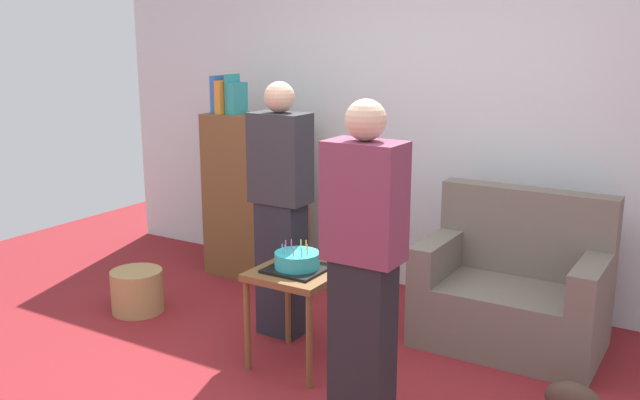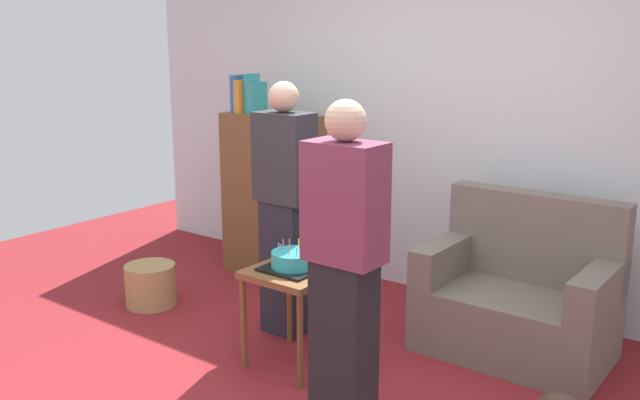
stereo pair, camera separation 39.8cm
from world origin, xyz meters
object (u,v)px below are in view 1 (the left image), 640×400
at_px(couch, 513,292).
at_px(wicker_basket, 137,291).
at_px(side_table, 297,285).
at_px(person_holding_cake, 364,269).
at_px(person_blowing_candles, 281,209).
at_px(birthday_cake, 297,262).
at_px(bookshelf, 255,194).

height_order(couch, wicker_basket, couch).
xyz_separation_m(couch, wicker_basket, (-2.39, -0.87, -0.19)).
xyz_separation_m(side_table, person_holding_cake, (0.65, -0.42, 0.33)).
height_order(couch, side_table, couch).
relative_size(couch, side_table, 1.87).
height_order(person_blowing_candles, person_holding_cake, same).
xyz_separation_m(birthday_cake, wicker_basket, (-1.41, 0.09, -0.49)).
distance_m(person_holding_cake, wicker_basket, 2.23).
relative_size(birthday_cake, wicker_basket, 0.89).
xyz_separation_m(couch, person_holding_cake, (-0.33, -1.38, 0.49)).
xyz_separation_m(person_holding_cake, wicker_basket, (-2.06, 0.51, -0.68)).
bearing_deg(bookshelf, person_blowing_candles, -44.94).
distance_m(side_table, birthday_cake, 0.14).
bearing_deg(person_holding_cake, bookshelf, -16.16).
xyz_separation_m(couch, side_table, (-0.98, -0.96, 0.16)).
relative_size(bookshelf, wicker_basket, 4.46).
bearing_deg(side_table, person_holding_cake, -32.96).
xyz_separation_m(bookshelf, wicker_basket, (-0.26, -1.05, -0.52)).
relative_size(couch, person_blowing_candles, 0.67).
bearing_deg(person_holding_cake, person_blowing_candles, -12.42).
xyz_separation_m(side_table, wicker_basket, (-1.41, 0.09, -0.35)).
distance_m(birthday_cake, person_holding_cake, 0.80).
xyz_separation_m(birthday_cake, person_blowing_candles, (-0.33, 0.33, 0.20)).
bearing_deg(person_blowing_candles, side_table, -51.98).
bearing_deg(couch, person_blowing_candles, -154.35).
height_order(bookshelf, person_blowing_candles, person_blowing_candles).
bearing_deg(person_blowing_candles, couch, 17.86).
bearing_deg(person_holding_cake, side_table, -8.21).
height_order(bookshelf, person_holding_cake, person_holding_cake).
xyz_separation_m(person_blowing_candles, wicker_basket, (-1.07, -0.23, -0.68)).
bearing_deg(couch, wicker_basket, -160.07).
height_order(birthday_cake, wicker_basket, birthday_cake).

